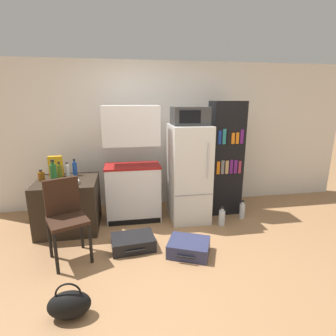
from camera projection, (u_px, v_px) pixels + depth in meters
name	position (u px, v px, depth m)	size (l,w,h in m)	color
ground_plane	(183.00, 269.00, 2.86)	(24.00, 24.00, 0.00)	#A3754C
wall_back	(169.00, 135.00, 4.50)	(6.40, 0.10, 2.40)	white
side_table	(69.00, 204.00, 3.71)	(0.82, 0.76, 0.72)	#2D2319
kitchen_hutch	(133.00, 169.00, 3.90)	(0.82, 0.46, 1.72)	white
refrigerator	(189.00, 173.00, 3.96)	(0.57, 0.68, 1.44)	silver
microwave	(190.00, 116.00, 3.74)	(0.51, 0.39, 0.26)	#333333
bookshelf	(225.00, 159.00, 4.16)	(0.50, 0.37, 1.78)	black
bottle_olive_oil	(60.00, 172.00, 3.67)	(0.06, 0.06, 0.24)	#566619
bottle_green_tall	(54.00, 173.00, 3.48)	(0.09, 0.09, 0.32)	#1E6028
bottle_blue_soda	(75.00, 168.00, 3.84)	(0.07, 0.07, 0.24)	#1E47A3
bottle_milk_white	(67.00, 170.00, 3.80)	(0.06, 0.06, 0.21)	white
bottle_amber_beer	(41.00, 176.00, 3.60)	(0.09, 0.09, 0.15)	brown
bowl	(73.00, 182.00, 3.46)	(0.17, 0.17, 0.05)	silver
cereal_box	(56.00, 166.00, 3.77)	(0.19, 0.07, 0.30)	gold
chair	(65.00, 212.00, 2.96)	(0.53, 0.53, 0.94)	black
suitcase_large_flat	(189.00, 247.00, 3.14)	(0.59, 0.54, 0.17)	navy
suitcase_small_flat	(133.00, 242.00, 3.26)	(0.56, 0.44, 0.16)	black
handbag	(69.00, 304.00, 2.21)	(0.36, 0.20, 0.33)	black
water_bottle_front	(222.00, 217.00, 3.84)	(0.09, 0.09, 0.29)	silver
water_bottle_middle	(242.00, 211.00, 4.08)	(0.08, 0.08, 0.29)	silver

